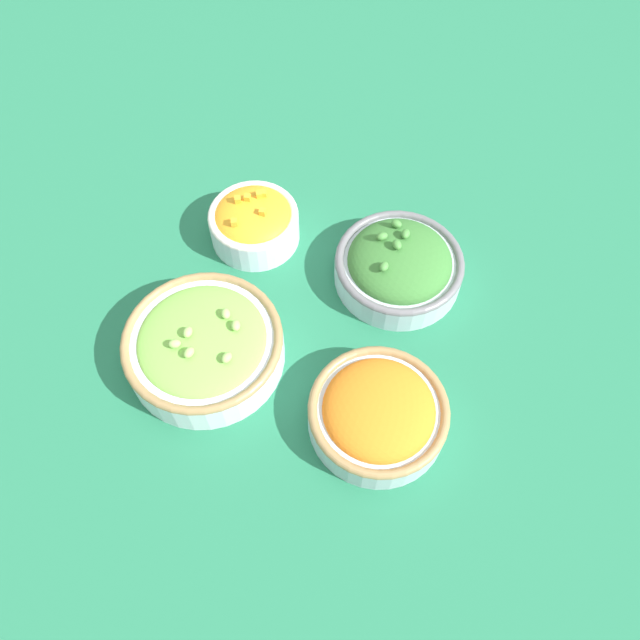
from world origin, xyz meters
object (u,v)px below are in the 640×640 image
bowl_broccoli (399,265)px  bowl_lettuce (204,345)px  bowl_carrots (378,413)px  bowl_squash (254,222)px

bowl_broccoli → bowl_lettuce: bearing=30.1°
bowl_broccoli → bowl_carrots: size_ratio=1.05×
bowl_broccoli → bowl_lettuce: (0.25, 0.15, 0.00)m
bowl_broccoli → bowl_carrots: (0.03, 0.22, -0.00)m
bowl_squash → bowl_lettuce: (0.04, 0.21, -0.00)m
bowl_lettuce → bowl_carrots: bowl_lettuce is taller
bowl_broccoli → bowl_squash: size_ratio=1.38×
bowl_broccoli → bowl_squash: (0.21, -0.06, 0.00)m
bowl_lettuce → bowl_carrots: size_ratio=1.20×
bowl_broccoli → bowl_carrots: 0.23m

